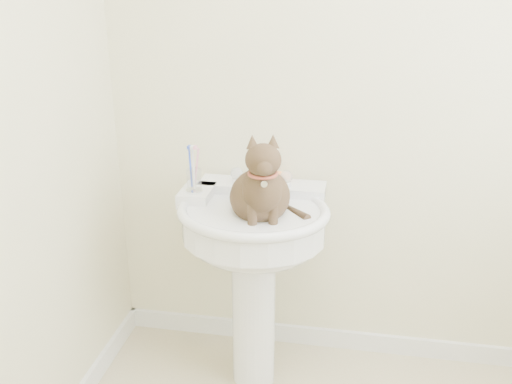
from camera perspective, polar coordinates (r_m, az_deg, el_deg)
The scene contains 7 objects.
wall_back at distance 2.32m, azimuth 11.82°, elevation 10.83°, with size 2.20×0.00×2.50m, color beige, non-canonical shape.
baseboard_back at distance 2.78m, azimuth 9.93°, elevation -14.42°, with size 2.20×0.02×0.09m, color white.
pedestal_sink at distance 2.25m, azimuth -0.29°, elevation -5.00°, with size 0.61×0.59×0.83m.
faucet at distance 2.30m, azimuth 0.45°, elevation 1.53°, with size 0.28×0.12×0.14m.
soap_bar at distance 2.38m, azimuth 2.25°, elevation 1.53°, with size 0.09×0.06×0.03m, color orange.
toothbrush_cup at distance 2.26m, azimuth -6.22°, elevation 1.22°, with size 0.07×0.07×0.18m.
cat at distance 2.10m, azimuth 0.44°, elevation 0.08°, with size 0.25×0.31×0.46m.
Camera 1 is at (-0.06, -1.18, 1.65)m, focal length 40.00 mm.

